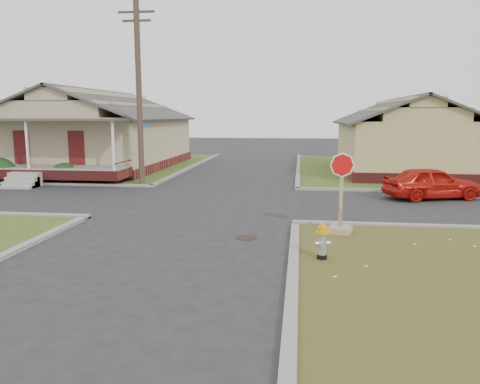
# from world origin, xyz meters

# --- Properties ---
(ground) EXTENTS (120.00, 120.00, 0.00)m
(ground) POSITION_xyz_m (0.00, 0.00, 0.00)
(ground) COLOR #242426
(ground) RESTS_ON ground
(verge_far_left) EXTENTS (19.00, 19.00, 0.05)m
(verge_far_left) POSITION_xyz_m (-13.00, 18.00, 0.03)
(verge_far_left) COLOR #364F1C
(verge_far_left) RESTS_ON ground
(curbs) EXTENTS (80.00, 40.00, 0.12)m
(curbs) POSITION_xyz_m (0.00, 5.00, 0.00)
(curbs) COLOR gray
(curbs) RESTS_ON ground
(manhole) EXTENTS (0.64, 0.64, 0.01)m
(manhole) POSITION_xyz_m (2.20, -0.50, 0.01)
(manhole) COLOR black
(manhole) RESTS_ON ground
(corner_house) EXTENTS (10.10, 15.50, 5.30)m
(corner_house) POSITION_xyz_m (-10.00, 16.68, 2.28)
(corner_house) COLOR maroon
(corner_house) RESTS_ON ground
(side_house_yellow) EXTENTS (7.60, 11.60, 4.70)m
(side_house_yellow) POSITION_xyz_m (10.00, 16.50, 2.19)
(side_house_yellow) COLOR maroon
(side_house_yellow) RESTS_ON ground
(utility_pole) EXTENTS (1.80, 0.28, 9.00)m
(utility_pole) POSITION_xyz_m (-4.20, 8.90, 4.66)
(utility_pole) COLOR #3D2E23
(utility_pole) RESTS_ON ground
(fire_hydrant) EXTENTS (0.34, 0.34, 0.90)m
(fire_hydrant) POSITION_xyz_m (4.29, -2.43, 0.54)
(fire_hydrant) COLOR black
(fire_hydrant) RESTS_ON ground
(stop_sign) EXTENTS (0.68, 0.67, 2.41)m
(stop_sign) POSITION_xyz_m (4.94, 0.27, 0.57)
(stop_sign) COLOR #A28358
(stop_sign) RESTS_ON ground
(red_sedan) EXTENTS (4.32, 2.69, 1.37)m
(red_sedan) POSITION_xyz_m (9.29, 6.92, 0.69)
(red_sedan) COLOR red
(red_sedan) RESTS_ON ground
(hedge_right) EXTENTS (1.38, 1.13, 1.05)m
(hedge_right) POSITION_xyz_m (-8.52, 9.22, 0.58)
(hedge_right) COLOR #163C15
(hedge_right) RESTS_ON verge_far_left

